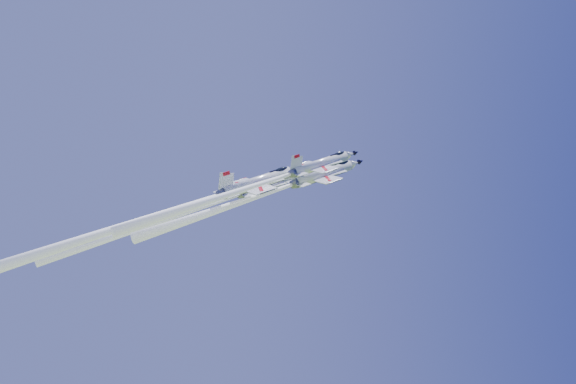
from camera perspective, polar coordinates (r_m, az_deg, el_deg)
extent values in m
cylinder|color=silver|center=(121.58, 3.18, 1.61)|extent=(5.39, 7.41, 12.45)
cone|color=silver|center=(125.76, 5.89, 2.52)|extent=(3.09, 3.24, 3.35)
cone|color=black|center=(126.78, 6.49, 2.73)|extent=(1.56, 1.63, 1.68)
cone|color=slate|center=(118.00, 0.52, 0.71)|extent=(2.83, 2.77, 2.32)
ellipsoid|color=black|center=(124.06, 4.92, 2.53)|extent=(3.38, 2.30, 2.32)
cube|color=black|center=(123.10, 4.33, 2.46)|extent=(1.17, 0.62, 0.75)
cube|color=silver|center=(120.97, 2.72, 1.33)|extent=(7.68, 10.12, 4.60)
cube|color=silver|center=(123.99, 3.73, 1.91)|extent=(3.55, 2.19, 1.69)
cube|color=silver|center=(121.93, 4.46, 1.73)|extent=(3.55, 2.19, 1.69)
cube|color=silver|center=(118.53, 0.93, 0.80)|extent=(4.06, 5.53, 2.48)
cube|color=silver|center=(118.21, 0.93, 1.63)|extent=(3.00, 2.13, 3.73)
cube|color=#B80918|center=(117.99, 0.96, 2.33)|extent=(1.32, 0.76, 1.02)
cube|color=black|center=(121.85, 3.24, 1.18)|extent=(9.58, 3.57, 4.02)
sphere|color=white|center=(117.87, 0.42, 0.68)|extent=(1.08, 1.11, 1.10)
cone|color=white|center=(110.97, -6.17, -1.56)|extent=(9.47, 14.94, 29.07)
cylinder|color=silver|center=(125.44, -1.92, 0.55)|extent=(4.72, 6.50, 10.92)
cone|color=silver|center=(128.60, 0.52, 1.37)|extent=(2.70, 2.84, 2.93)
cone|color=black|center=(129.37, 1.08, 1.55)|extent=(1.36, 1.43, 1.47)
cone|color=slate|center=(122.77, -4.29, -0.23)|extent=(2.48, 2.43, 2.04)
ellipsoid|color=black|center=(127.28, -0.37, 1.36)|extent=(2.96, 2.01, 2.03)
cube|color=black|center=(126.55, -0.90, 1.29)|extent=(1.03, 0.55, 0.65)
cube|color=silver|center=(125.00, -2.33, 0.31)|extent=(6.74, 8.87, 4.03)
cube|color=silver|center=(127.45, -1.38, 0.83)|extent=(3.11, 1.92, 1.49)
cube|color=silver|center=(125.53, -0.83, 0.66)|extent=(3.11, 1.92, 1.49)
cube|color=silver|center=(123.17, -3.93, -0.16)|extent=(3.56, 4.85, 2.18)
cube|color=silver|center=(122.86, -3.94, 0.55)|extent=(2.63, 1.87, 3.27)
cube|color=#B80918|center=(122.64, -3.93, 1.13)|extent=(1.16, 0.67, 0.89)
cube|color=black|center=(125.68, -1.86, 0.19)|extent=(8.40, 3.13, 3.53)
sphere|color=white|center=(122.67, -4.38, -0.26)|extent=(0.95, 0.98, 0.96)
cone|color=white|center=(115.93, -12.50, -2.95)|extent=(10.74, 17.51, 35.10)
cylinder|color=silver|center=(112.64, 2.91, 2.49)|extent=(4.76, 6.54, 10.99)
cone|color=silver|center=(116.33, 5.50, 3.33)|extent=(2.72, 2.86, 2.95)
cone|color=black|center=(117.23, 6.08, 3.52)|extent=(1.37, 1.44, 1.48)
cone|color=slate|center=(109.48, 0.37, 1.66)|extent=(2.49, 2.44, 2.05)
ellipsoid|color=black|center=(114.84, 4.57, 3.35)|extent=(2.98, 2.03, 2.05)
cube|color=black|center=(114.00, 4.00, 3.29)|extent=(1.03, 0.55, 0.66)
cube|color=silver|center=(112.11, 2.47, 2.23)|extent=(6.78, 8.93, 4.06)
cube|color=silver|center=(114.77, 3.43, 2.76)|extent=(3.13, 1.93, 1.50)
cube|color=silver|center=(112.95, 4.13, 2.60)|extent=(3.13, 1.93, 1.50)
cube|color=silver|center=(109.95, 0.76, 1.74)|extent=(3.58, 4.88, 2.19)
cube|color=silver|center=(109.69, 0.76, 2.54)|extent=(2.65, 1.88, 3.29)
cube|color=#B80918|center=(109.52, 0.78, 3.20)|extent=(1.17, 0.67, 0.90)
cube|color=black|center=(112.87, 2.97, 2.08)|extent=(8.46, 3.15, 3.55)
sphere|color=white|center=(109.36, 0.27, 1.63)|extent=(0.95, 0.98, 0.97)
cone|color=white|center=(102.37, -7.03, -0.78)|extent=(9.32, 14.92, 29.44)
cylinder|color=silver|center=(111.93, -2.75, 0.84)|extent=(5.72, 7.87, 13.22)
cone|color=silver|center=(115.72, 0.57, 1.93)|extent=(3.27, 3.44, 3.55)
cone|color=black|center=(116.66, 1.31, 2.17)|extent=(1.65, 1.73, 1.78)
cone|color=slate|center=(108.82, -6.01, -0.23)|extent=(3.00, 2.94, 2.47)
ellipsoid|color=black|center=(114.13, -0.63, 1.93)|extent=(3.59, 2.44, 2.46)
cube|color=black|center=(113.25, -1.36, 1.83)|extent=(1.24, 0.66, 0.79)
cube|color=silver|center=(111.41, -3.31, 0.52)|extent=(8.16, 10.75, 4.88)
cube|color=silver|center=(114.34, -1.99, 1.20)|extent=(3.77, 2.33, 1.80)
cube|color=silver|center=(112.00, -1.26, 0.99)|extent=(3.77, 2.33, 1.80)
cube|color=silver|center=(109.28, -5.51, -0.12)|extent=(4.31, 5.87, 2.64)
cube|color=silver|center=(108.91, -5.53, 0.84)|extent=(3.19, 2.26, 3.96)
cube|color=#B80918|center=(108.66, -5.52, 1.64)|extent=(1.41, 0.81, 1.08)
cube|color=black|center=(112.21, -2.66, 0.35)|extent=(10.17, 3.79, 4.27)
sphere|color=white|center=(108.71, -6.13, -0.27)|extent=(1.15, 1.18, 1.17)
cone|color=white|center=(102.26, -16.40, -3.61)|extent=(12.03, 19.44, 38.65)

